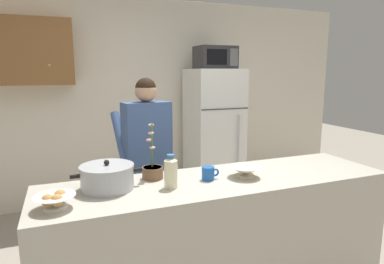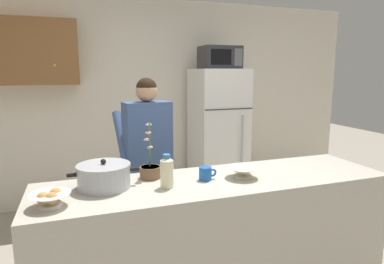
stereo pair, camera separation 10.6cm
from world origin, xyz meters
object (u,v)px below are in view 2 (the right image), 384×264
cooking_pot (104,176)px  bottle_near_edge (167,171)px  bread_bowl (50,199)px  empty_bowl (243,172)px  person_near_pot (148,146)px  refrigerator (218,135)px  potted_orchid (150,170)px  microwave (220,58)px  coffee_mug (206,173)px

cooking_pot → bottle_near_edge: bearing=-18.3°
bread_bowl → empty_bowl: size_ratio=0.97×
person_near_pot → refrigerator: bearing=42.1°
bottle_near_edge → person_near_pot: bearing=86.7°
refrigerator → cooking_pot: size_ratio=3.73×
person_near_pot → empty_bowl: 0.99m
refrigerator → bread_bowl: (-1.91, -1.99, 0.11)m
person_near_pot → potted_orchid: size_ratio=4.01×
potted_orchid → bottle_near_edge: bearing=-75.3°
cooking_pot → microwave: bearing=47.5°
bread_bowl → empty_bowl: bearing=5.1°
cooking_pot → potted_orchid: potted_orchid is taller
bread_bowl → bottle_near_edge: (0.71, 0.10, 0.06)m
microwave → coffee_mug: 2.21m
person_near_pot → coffee_mug: bearing=-72.4°
bread_bowl → person_near_pot: bearing=51.4°
person_near_pot → bread_bowl: bearing=-128.6°
person_near_pot → potted_orchid: bearing=-100.2°
cooking_pot → empty_bowl: bearing=-6.6°
refrigerator → cooking_pot: (-1.60, -1.77, 0.14)m
refrigerator → bottle_near_edge: (-1.20, -1.90, 0.17)m
empty_bowl → potted_orchid: (-0.64, 0.22, 0.02)m
refrigerator → microwave: bearing=-89.9°
microwave → potted_orchid: bearing=-127.7°
bread_bowl → coffee_mug: bearing=8.9°
coffee_mug → person_near_pot: bearing=107.6°
person_near_pot → empty_bowl: (0.52, -0.83, -0.05)m
person_near_pot → bread_bowl: size_ratio=7.06×
bread_bowl → empty_bowl: 1.29m
empty_bowl → potted_orchid: 0.67m
refrigerator → empty_bowl: size_ratio=7.19×
cooking_pot → empty_bowl: (0.97, -0.11, -0.04)m
coffee_mug → bottle_near_edge: bearing=-168.4°
empty_bowl → bottle_near_edge: (-0.57, -0.02, 0.06)m
bottle_near_edge → cooking_pot: bearing=161.7°
refrigerator → coffee_mug: refrigerator is taller
person_near_pot → cooking_pot: person_near_pot is taller
person_near_pot → bottle_near_edge: 0.85m
cooking_pot → bottle_near_edge: size_ratio=2.03×
person_near_pot → empty_bowl: bearing=-57.9°
person_near_pot → empty_bowl: size_ratio=6.82×
coffee_mug → bread_bowl: bread_bowl is taller
bottle_near_edge → potted_orchid: bearing=104.7°
potted_orchid → coffee_mug: bearing=-25.6°
person_near_pot → potted_orchid: person_near_pot is taller
coffee_mug → refrigerator: bearing=63.8°
microwave → person_near_pot: 1.76m
empty_bowl → coffee_mug: bearing=170.9°
person_near_pot → cooking_pot: (-0.44, -0.72, -0.01)m
microwave → person_near_pot: microwave is taller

